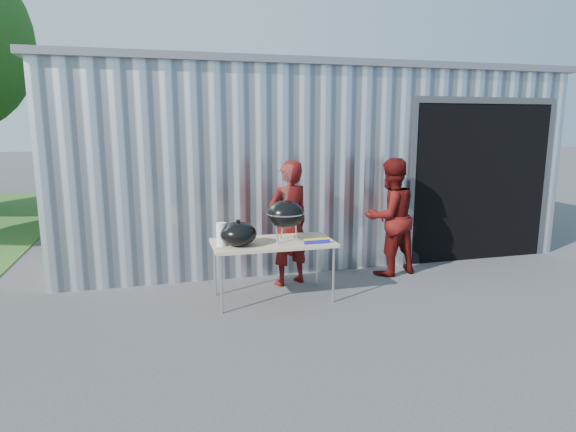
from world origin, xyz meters
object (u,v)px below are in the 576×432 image
object	(u,v)px
folding_table	(273,244)
kettle_grill	(285,208)
person_cook	(289,223)
person_bystander	(390,217)

from	to	relation	value
folding_table	kettle_grill	size ratio (longest dim) A/B	1.59
kettle_grill	person_cook	bearing A→B (deg)	70.36
kettle_grill	person_bystander	distance (m)	1.89
person_cook	folding_table	bearing A→B (deg)	37.51
folding_table	person_bystander	xyz separation A→B (m)	(1.90, 0.60, 0.14)
folding_table	person_cook	xyz separation A→B (m)	(0.35, 0.53, 0.15)
kettle_grill	person_cook	xyz separation A→B (m)	(0.20, 0.57, -0.31)
person_cook	person_bystander	xyz separation A→B (m)	(1.55, 0.07, -0.00)
folding_table	kettle_grill	distance (m)	0.48
kettle_grill	person_bystander	bearing A→B (deg)	19.93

